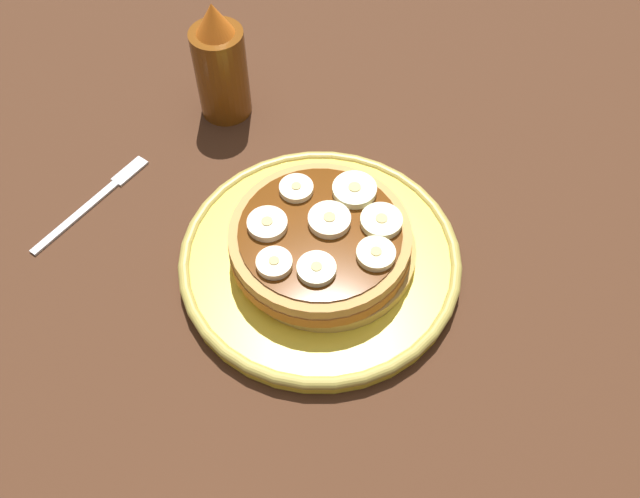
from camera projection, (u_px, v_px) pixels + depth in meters
ground_plane at (320, 275)px, 56.08cm from camera, size 140.00×140.00×3.00cm
plate at (320, 259)px, 54.10cm from camera, size 22.85×22.85×1.68cm
pancake_stack at (319, 242)px, 52.42cm from camera, size 14.62×15.33×3.41cm
banana_slice_0 at (329, 220)px, 51.14cm from camera, size 3.31×3.31×0.88cm
banana_slice_1 at (296, 189)px, 53.00cm from camera, size 2.73×2.73×0.76cm
banana_slice_2 at (267, 224)px, 50.95cm from camera, size 3.11×3.11×0.84cm
banana_slice_3 at (316, 269)px, 48.65cm from camera, size 2.91×2.91×0.78cm
banana_slice_4 at (354, 190)px, 52.83cm from camera, size 3.53×3.53×0.88cm
banana_slice_5 at (376, 254)px, 49.39cm from camera, size 2.95×2.95×0.81cm
banana_slice_6 at (274, 264)px, 48.91cm from camera, size 2.70×2.70×0.83cm
banana_slice_7 at (381, 221)px, 51.10cm from camera, size 3.25×3.25×0.84cm
fork at (98, 197)px, 58.62cm from camera, size 8.63×10.95×0.50cm
syrup_bottle at (221, 66)px, 60.96cm from camera, size 4.88×4.88×11.84cm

